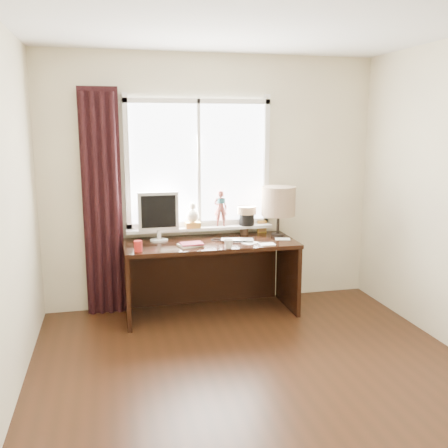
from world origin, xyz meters
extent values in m
cube|color=black|center=(0.00, 0.00, 0.00)|extent=(3.50, 4.00, 0.00)
cube|color=white|center=(0.00, 0.00, 2.60)|extent=(3.50, 4.00, 0.00)
cube|color=beige|center=(0.00, 2.00, 1.30)|extent=(3.50, 0.00, 2.60)
imported|color=silver|center=(0.17, 1.58, 0.76)|extent=(0.36, 0.27, 0.03)
imported|color=white|center=(0.01, 1.33, 0.80)|extent=(0.11, 0.11, 0.09)
cylinder|color=maroon|center=(-0.82, 1.40, 0.80)|extent=(0.08, 0.08, 0.10)
cube|color=white|center=(-0.15, 1.99, 1.50)|extent=(1.40, 0.02, 1.30)
cube|color=silver|center=(-0.15, 1.96, 0.88)|extent=(1.50, 0.05, 0.05)
cube|color=silver|center=(-0.15, 1.96, 2.12)|extent=(1.50, 0.05, 0.05)
cube|color=silver|center=(-0.88, 1.96, 1.50)|extent=(0.05, 0.05, 1.40)
cube|color=silver|center=(0.57, 1.96, 1.50)|extent=(0.05, 0.05, 1.40)
cube|color=silver|center=(-0.15, 1.96, 1.50)|extent=(0.03, 0.05, 1.30)
cube|color=silver|center=(-0.15, 1.91, 0.83)|extent=(1.52, 0.18, 0.03)
cylinder|color=maroon|center=(-0.69, 1.90, 0.96)|extent=(0.12, 0.12, 0.22)
cube|color=gold|center=(-0.24, 1.87, 0.88)|extent=(0.15, 0.12, 0.06)
sphere|color=beige|center=(-0.24, 1.87, 0.97)|extent=(0.13, 0.13, 0.13)
sphere|color=beige|center=(-0.24, 1.87, 1.07)|extent=(0.07, 0.07, 0.07)
imported|color=brown|center=(0.07, 1.90, 1.04)|extent=(0.15, 0.12, 0.38)
cylinder|color=#1E4C51|center=(0.07, 1.89, 1.12)|extent=(0.10, 0.10, 0.05)
cylinder|color=black|center=(0.34, 1.88, 0.91)|extent=(0.16, 0.16, 0.12)
cylinder|color=#8C6B4C|center=(0.34, 1.88, 1.01)|extent=(0.20, 0.20, 0.08)
cube|color=black|center=(-1.13, 1.92, 1.12)|extent=(0.38, 0.05, 2.25)
cylinder|color=black|center=(-1.27, 1.89, 1.10)|extent=(0.06, 0.06, 2.20)
cylinder|color=black|center=(-1.18, 1.89, 1.10)|extent=(0.06, 0.06, 2.20)
cylinder|color=black|center=(-1.09, 1.89, 1.10)|extent=(0.06, 0.06, 2.20)
cylinder|color=black|center=(-1.00, 1.89, 1.10)|extent=(0.06, 0.06, 2.20)
cube|color=black|center=(-0.10, 1.63, 0.73)|extent=(1.70, 0.70, 0.04)
cube|color=black|center=(-0.93, 1.63, 0.35)|extent=(0.04, 0.64, 0.71)
cube|color=black|center=(0.73, 1.63, 0.35)|extent=(0.04, 0.64, 0.71)
cube|color=black|center=(-0.10, 1.97, 0.35)|extent=(1.60, 0.03, 0.71)
cylinder|color=beige|center=(-0.59, 1.79, 0.76)|extent=(0.18, 0.18, 0.01)
cylinder|color=beige|center=(-0.59, 1.79, 0.81)|extent=(0.04, 0.04, 0.10)
cube|color=beige|center=(-0.59, 1.79, 1.05)|extent=(0.40, 0.04, 0.38)
cube|color=black|center=(-0.59, 1.76, 1.05)|extent=(0.34, 0.01, 0.32)
cube|color=beige|center=(-0.32, 1.49, 0.76)|extent=(0.25, 0.21, 0.02)
cube|color=maroon|center=(-0.31, 1.48, 0.78)|extent=(0.22, 0.17, 0.01)
cylinder|color=black|center=(0.32, 1.88, 0.81)|extent=(0.09, 0.09, 0.12)
cylinder|color=black|center=(0.30, 1.89, 0.86)|extent=(0.01, 0.01, 0.22)
cylinder|color=black|center=(0.33, 1.87, 0.84)|extent=(0.01, 0.01, 0.19)
cylinder|color=black|center=(0.32, 1.89, 0.88)|extent=(0.01, 0.01, 0.25)
cylinder|color=black|center=(0.34, 1.89, 0.83)|extent=(0.01, 0.01, 0.17)
cube|color=gold|center=(0.53, 1.92, 0.81)|extent=(0.10, 0.02, 0.13)
cube|color=#996633|center=(0.53, 1.91, 0.81)|extent=(0.08, 0.01, 0.10)
cylinder|color=black|center=(0.63, 1.72, 0.77)|extent=(0.14, 0.14, 0.03)
cylinder|color=black|center=(0.63, 1.72, 0.89)|extent=(0.03, 0.03, 0.22)
cylinder|color=tan|center=(0.63, 1.72, 1.12)|extent=(0.35, 0.35, 0.30)
cube|color=white|center=(0.42, 1.40, 0.75)|extent=(0.15, 0.11, 0.00)
cube|color=white|center=(0.64, 1.57, 0.75)|extent=(0.17, 0.15, 0.00)
cube|color=white|center=(0.27, 1.49, 0.75)|extent=(0.19, 0.18, 0.00)
torus|color=black|center=(0.22, 1.59, 0.75)|extent=(0.18, 0.18, 0.01)
torus|color=black|center=(0.25, 1.63, 0.75)|extent=(0.14, 0.14, 0.01)
torus|color=black|center=(-0.03, 1.67, 0.75)|extent=(0.11, 0.11, 0.01)
camera|label=1|loc=(-1.06, -3.10, 1.88)|focal=40.00mm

